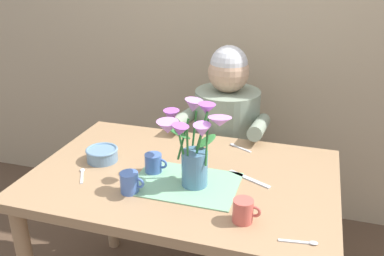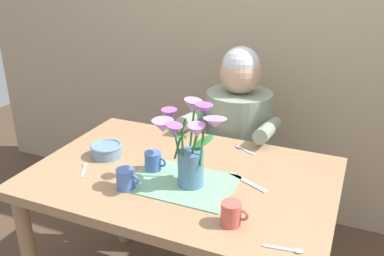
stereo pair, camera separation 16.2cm
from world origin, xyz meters
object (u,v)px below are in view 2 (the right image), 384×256
at_px(ceramic_mug, 153,162).
at_px(seated_person, 237,152).
at_px(flower_vase, 189,144).
at_px(dinner_knife, 247,182).
at_px(ceramic_bowl, 106,150).
at_px(coffee_cup, 232,214).
at_px(tea_cup, 126,179).

bearing_deg(ceramic_mug, seated_person, 76.46).
relative_size(flower_vase, dinner_knife, 1.66).
height_order(seated_person, ceramic_bowl, seated_person).
distance_m(seated_person, coffee_cup, 0.92).
xyz_separation_m(tea_cup, ceramic_mug, (0.03, 0.16, 0.00)).
xyz_separation_m(flower_vase, coffee_cup, (0.23, -0.17, -0.13)).
height_order(ceramic_bowl, dinner_knife, ceramic_bowl).
relative_size(seated_person, tea_cup, 12.20).
relative_size(seated_person, dinner_knife, 5.97).
relative_size(seated_person, flower_vase, 3.60).
bearing_deg(flower_vase, dinner_knife, 27.43).
relative_size(dinner_knife, ceramic_mug, 2.04).
bearing_deg(dinner_knife, ceramic_mug, -145.28).
height_order(flower_vase, coffee_cup, flower_vase).
distance_m(ceramic_bowl, ceramic_mug, 0.25).
bearing_deg(coffee_cup, ceramic_mug, 151.35).
bearing_deg(ceramic_bowl, seated_person, 56.55).
xyz_separation_m(ceramic_bowl, ceramic_mug, (0.25, -0.03, 0.01)).
height_order(seated_person, dinner_knife, seated_person).
height_order(seated_person, flower_vase, seated_person).
relative_size(seated_person, ceramic_bowl, 8.35).
xyz_separation_m(tea_cup, coffee_cup, (0.43, -0.06, 0.00)).
xyz_separation_m(dinner_knife, coffee_cup, (0.03, -0.28, 0.04)).
bearing_deg(dinner_knife, seated_person, 136.89).
height_order(tea_cup, ceramic_mug, same).
relative_size(ceramic_bowl, tea_cup, 1.46).
xyz_separation_m(seated_person, tea_cup, (-0.18, -0.81, 0.22)).
relative_size(flower_vase, coffee_cup, 3.39).
distance_m(dinner_knife, tea_cup, 0.46).
xyz_separation_m(dinner_knife, ceramic_mug, (-0.38, -0.06, 0.04)).
height_order(seated_person, coffee_cup, seated_person).
height_order(flower_vase, dinner_knife, flower_vase).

